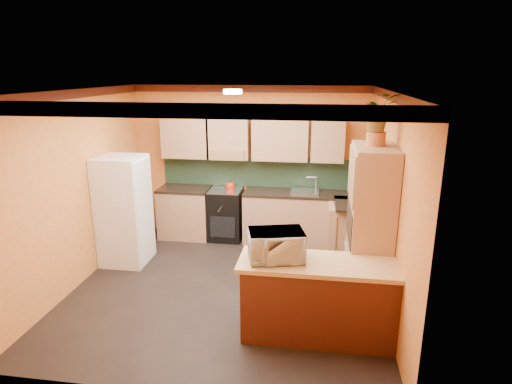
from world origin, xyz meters
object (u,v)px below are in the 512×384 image
Objects in this scene: fridge at (124,211)px; stove at (226,214)px; base_cabinets_back at (260,217)px; pantry at (369,231)px; breakfast_bar at (323,302)px; microwave at (276,245)px.

stove is at bearing 41.25° from fridge.
base_cabinets_back is 0.63m from stove.
base_cabinets_back is at bearing 127.88° from pantry.
base_cabinets_back is 2.99m from breakfast_bar.
breakfast_bar is at bearing -68.58° from base_cabinets_back.
fridge reaches higher than stove.
base_cabinets_back is at bearing 30.96° from fridge.
fridge is at bearing -138.75° from stove.
pantry is (2.25, -2.08, 0.59)m from stove.
pantry reaches higher than fridge.
pantry is (1.62, -2.08, 0.61)m from base_cabinets_back.
microwave reaches higher than breakfast_bar.
pantry is 1.07m from breakfast_bar.
microwave reaches higher than base_cabinets_back.
base_cabinets_back is at bearing 86.68° from microwave.
fridge reaches higher than microwave.
breakfast_bar is (-0.53, -0.70, -0.61)m from pantry.
stove is at bearing 121.68° from breakfast_bar.
pantry is 3.51× the size of microwave.
fridge reaches higher than base_cabinets_back.
fridge is (-1.98, -1.19, 0.41)m from base_cabinets_back.
microwave reaches higher than stove.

